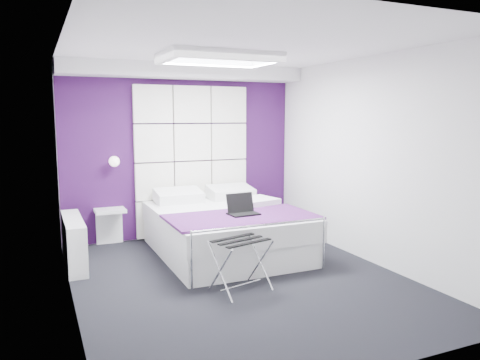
# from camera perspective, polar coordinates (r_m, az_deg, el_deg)

# --- Properties ---
(floor) EXTENTS (4.40, 4.40, 0.00)m
(floor) POSITION_cam_1_polar(r_m,az_deg,el_deg) (5.49, -0.07, -11.96)
(floor) COLOR black
(floor) RESTS_ON ground
(ceiling) EXTENTS (4.40, 4.40, 0.00)m
(ceiling) POSITION_cam_1_polar(r_m,az_deg,el_deg) (5.22, -0.08, 15.99)
(ceiling) COLOR white
(ceiling) RESTS_ON wall_back
(wall_back) EXTENTS (3.60, 0.00, 3.60)m
(wall_back) POSITION_cam_1_polar(r_m,az_deg,el_deg) (7.26, -7.10, 3.35)
(wall_back) COLOR silver
(wall_back) RESTS_ON floor
(wall_left) EXTENTS (0.00, 4.40, 4.40)m
(wall_left) POSITION_cam_1_polar(r_m,az_deg,el_deg) (4.77, -20.28, 0.62)
(wall_left) COLOR silver
(wall_left) RESTS_ON floor
(wall_right) EXTENTS (0.00, 4.40, 4.40)m
(wall_right) POSITION_cam_1_polar(r_m,az_deg,el_deg) (6.14, 15.49, 2.32)
(wall_right) COLOR silver
(wall_right) RESTS_ON floor
(accent_wall) EXTENTS (3.58, 0.02, 2.58)m
(accent_wall) POSITION_cam_1_polar(r_m,az_deg,el_deg) (7.25, -7.08, 3.34)
(accent_wall) COLOR #340F41
(accent_wall) RESTS_ON wall_back
(soffit) EXTENTS (3.58, 0.50, 0.20)m
(soffit) POSITION_cam_1_polar(r_m,az_deg,el_deg) (7.03, -6.66, 13.01)
(soffit) COLOR white
(soffit) RESTS_ON wall_back
(headboard) EXTENTS (1.80, 0.08, 2.30)m
(headboard) POSITION_cam_1_polar(r_m,az_deg,el_deg) (7.26, -5.81, 2.33)
(headboard) COLOR white
(headboard) RESTS_ON wall_back
(skylight) EXTENTS (1.36, 0.86, 0.12)m
(skylight) POSITION_cam_1_polar(r_m,az_deg,el_deg) (5.76, -2.56, 14.70)
(skylight) COLOR white
(skylight) RESTS_ON ceiling
(wall_lamp) EXTENTS (0.15, 0.15, 0.15)m
(wall_lamp) POSITION_cam_1_polar(r_m,az_deg,el_deg) (6.90, -15.13, 2.24)
(wall_lamp) COLOR white
(wall_lamp) RESTS_ON wall_back
(radiator) EXTENTS (0.22, 1.20, 0.60)m
(radiator) POSITION_cam_1_polar(r_m,az_deg,el_deg) (6.24, -19.61, -7.10)
(radiator) COLOR white
(radiator) RESTS_ON floor
(bed) EXTENTS (1.84, 2.22, 0.77)m
(bed) POSITION_cam_1_polar(r_m,az_deg,el_deg) (6.40, -1.88, -6.01)
(bed) COLOR white
(bed) RESTS_ON floor
(nightstand) EXTENTS (0.42, 0.33, 0.05)m
(nightstand) POSITION_cam_1_polar(r_m,az_deg,el_deg) (6.95, -15.56, -3.61)
(nightstand) COLOR white
(nightstand) RESTS_ON wall_back
(luggage_rack) EXTENTS (0.57, 0.42, 0.56)m
(luggage_rack) POSITION_cam_1_polar(r_m,az_deg,el_deg) (5.06, 0.08, -10.35)
(luggage_rack) COLOR silver
(luggage_rack) RESTS_ON floor
(laptop) EXTENTS (0.37, 0.26, 0.26)m
(laptop) POSITION_cam_1_polar(r_m,az_deg,el_deg) (5.92, 0.24, -3.57)
(laptop) COLOR black
(laptop) RESTS_ON bed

